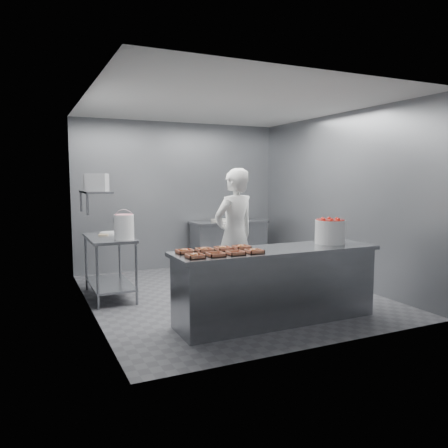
{
  "coord_description": "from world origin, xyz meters",
  "views": [
    {
      "loc": [
        -2.77,
        -5.81,
        1.76
      ],
      "look_at": [
        -0.17,
        -0.2,
        1.09
      ],
      "focal_mm": 35.0,
      "sensor_mm": 36.0,
      "label": 1
    }
  ],
  "objects": [
    {
      "name": "floor",
      "position": [
        0.0,
        0.0,
        0.0
      ],
      "size": [
        4.5,
        4.5,
        0.0
      ],
      "primitive_type": "plane",
      "color": "#4C4C51",
      "rests_on": "ground"
    },
    {
      "name": "back_counter",
      "position": [
        0.9,
        1.9,
        0.45
      ],
      "size": [
        1.5,
        0.6,
        0.9
      ],
      "color": "slate",
      "rests_on": "ground"
    },
    {
      "name": "worker",
      "position": [
        -0.07,
        -0.33,
        0.94
      ],
      "size": [
        0.79,
        0.63,
        1.88
      ],
      "primitive_type": "imported",
      "rotation": [
        0.0,
        0.0,
        3.43
      ],
      "color": "white",
      "rests_on": "ground"
    },
    {
      "name": "tray_5",
      "position": [
        -0.88,
        -1.19,
        0.92
      ],
      "size": [
        0.19,
        0.18,
        0.06
      ],
      "color": "tan",
      "rests_on": "service_counter"
    },
    {
      "name": "rag",
      "position": [
        -1.7,
        0.76,
        0.91
      ],
      "size": [
        0.17,
        0.15,
        0.02
      ],
      "primitive_type": "cube",
      "rotation": [
        0.0,
        0.0,
        -0.31
      ],
      "color": "#CCB28C",
      "rests_on": "prep_table"
    },
    {
      "name": "tray_6",
      "position": [
        -0.64,
        -1.19,
        0.92
      ],
      "size": [
        0.19,
        0.18,
        0.06
      ],
      "color": "tan",
      "rests_on": "service_counter"
    },
    {
      "name": "prep_table",
      "position": [
        -1.65,
        0.6,
        0.59
      ],
      "size": [
        0.6,
        1.2,
        0.9
      ],
      "color": "slate",
      "rests_on": "ground"
    },
    {
      "name": "wall_left",
      "position": [
        -2.0,
        0.0,
        1.4
      ],
      "size": [
        0.04,
        4.5,
        2.8
      ],
      "primitive_type": "cube",
      "color": "slate",
      "rests_on": "ground"
    },
    {
      "name": "tray_4",
      "position": [
        -1.12,
        -1.19,
        0.92
      ],
      "size": [
        0.19,
        0.18,
        0.06
      ],
      "color": "tan",
      "rests_on": "service_counter"
    },
    {
      "name": "service_counter",
      "position": [
        0.0,
        -1.35,
        0.45
      ],
      "size": [
        2.6,
        0.7,
        0.9
      ],
      "color": "slate",
      "rests_on": "ground"
    },
    {
      "name": "wall_right",
      "position": [
        2.0,
        0.0,
        1.4
      ],
      "size": [
        0.04,
        4.5,
        2.8
      ],
      "primitive_type": "cube",
      "color": "slate",
      "rests_on": "ground"
    },
    {
      "name": "wall_shelf",
      "position": [
        -1.82,
        0.6,
        1.55
      ],
      "size": [
        0.35,
        0.9,
        0.03
      ],
      "primitive_type": "cube",
      "color": "slate",
      "rests_on": "wall_left"
    },
    {
      "name": "ceiling",
      "position": [
        0.0,
        0.0,
        2.8
      ],
      "size": [
        4.5,
        4.5,
        0.0
      ],
      "primitive_type": "plane",
      "rotation": [
        3.14,
        0.0,
        0.0
      ],
      "color": "white",
      "rests_on": "wall_back"
    },
    {
      "name": "strawberry_tub",
      "position": [
        0.84,
        -1.29,
        1.07
      ],
      "size": [
        0.38,
        0.38,
        0.32
      ],
      "color": "silver",
      "rests_on": "service_counter"
    },
    {
      "name": "tray_3",
      "position": [
        -0.4,
        -1.51,
        0.92
      ],
      "size": [
        0.19,
        0.18,
        0.06
      ],
      "color": "tan",
      "rests_on": "service_counter"
    },
    {
      "name": "tray_7",
      "position": [
        -0.4,
        -1.19,
        0.92
      ],
      "size": [
        0.19,
        0.18,
        0.06
      ],
      "color": "tan",
      "rests_on": "service_counter"
    },
    {
      "name": "tray_2",
      "position": [
        -0.64,
        -1.51,
        0.92
      ],
      "size": [
        0.19,
        0.18,
        0.04
      ],
      "color": "tan",
      "rests_on": "service_counter"
    },
    {
      "name": "paper_stack",
      "position": [
        0.72,
        1.9,
        0.92
      ],
      "size": [
        0.32,
        0.24,
        0.05
      ],
      "primitive_type": "cube",
      "rotation": [
        0.0,
        0.0,
        0.08
      ],
      "color": "silver",
      "rests_on": "back_counter"
    },
    {
      "name": "tray_0",
      "position": [
        -1.12,
        -1.51,
        0.92
      ],
      "size": [
        0.19,
        0.18,
        0.06
      ],
      "color": "tan",
      "rests_on": "service_counter"
    },
    {
      "name": "wall_back",
      "position": [
        0.0,
        2.25,
        1.4
      ],
      "size": [
        4.0,
        0.04,
        2.8
      ],
      "primitive_type": "cube",
      "color": "slate",
      "rests_on": "ground"
    },
    {
      "name": "glaze_bucket",
      "position": [
        -1.51,
        0.21,
        1.08
      ],
      "size": [
        0.29,
        0.27,
        0.42
      ],
      "color": "silver",
      "rests_on": "prep_table"
    },
    {
      "name": "tray_1",
      "position": [
        -0.88,
        -1.51,
        0.92
      ],
      "size": [
        0.19,
        0.18,
        0.04
      ],
      "color": "tan",
      "rests_on": "service_counter"
    },
    {
      "name": "bucket_lid",
      "position": [
        -1.56,
        0.91,
        0.91
      ],
      "size": [
        0.35,
        0.35,
        0.03
      ],
      "primitive_type": "cylinder",
      "rotation": [
        0.0,
        0.0,
        -0.04
      ],
      "color": "silver",
      "rests_on": "prep_table"
    },
    {
      "name": "appliance",
      "position": [
        -1.82,
        0.46,
        1.69
      ],
      "size": [
        0.38,
        0.4,
        0.24
      ],
      "primitive_type": "cube",
      "rotation": [
        0.0,
        0.0,
        -0.35
      ],
      "color": "gray",
      "rests_on": "wall_shelf"
    }
  ]
}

